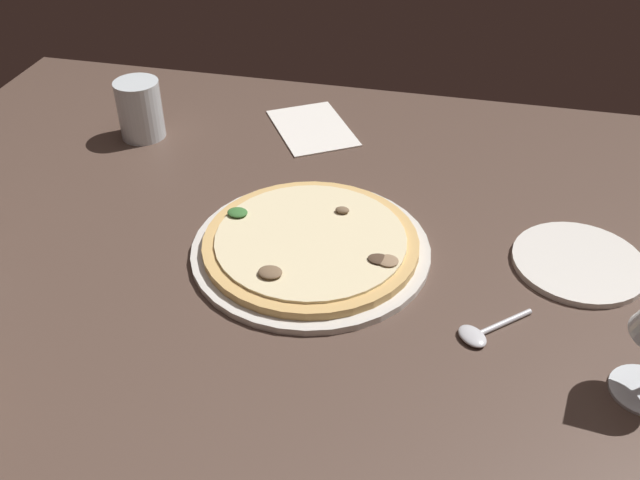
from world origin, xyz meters
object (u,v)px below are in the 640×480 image
pizza_main (311,245)px  spoon (481,333)px  side_plate (579,263)px  water_glass (141,113)px  paper_menu (312,128)px

pizza_main → spoon: pizza_main is taller
side_plate → water_glass: bearing=-15.8°
water_glass → paper_menu: (-28.11, -9.06, -4.15)cm
side_plate → paper_menu: (43.82, -29.37, -0.30)cm
side_plate → spoon: spoon is taller
water_glass → paper_menu: bearing=-162.1°
water_glass → paper_menu: size_ratio=0.57×
side_plate → spoon: (12.18, 16.43, 0.01)cm
pizza_main → side_plate: (-35.67, -5.37, -0.76)cm
water_glass → side_plate: (-71.93, 20.32, -3.85)cm
side_plate → spoon: size_ratio=1.89×
paper_menu → spoon: size_ratio=1.89×
paper_menu → pizza_main: bearing=71.2°
pizza_main → paper_menu: (8.15, -34.74, -1.06)cm
side_plate → paper_menu: size_ratio=1.00×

